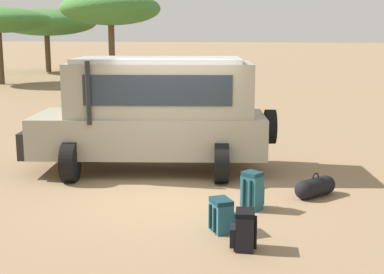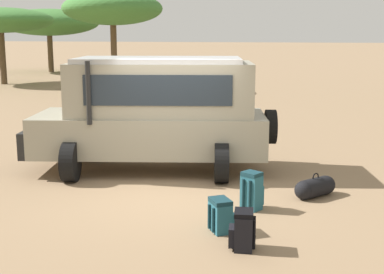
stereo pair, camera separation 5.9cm
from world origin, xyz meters
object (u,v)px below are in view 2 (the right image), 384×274
Objects in this scene: acacia_tree_far_left at (49,22)px; acacia_tree_centre_back at (113,9)px; acacia_tree_left_mid at (0,20)px; backpack_near_rear_wheel at (243,230)px; safari_vehicle at (155,111)px; duffel_bag_low_black_case at (315,187)px; backpack_beside_front_wheel at (221,216)px; backpack_cluster_center at (252,191)px.

acacia_tree_centre_back reaches higher than acacia_tree_far_left.
acacia_tree_far_left reaches higher than acacia_tree_left_mid.
acacia_tree_centre_back is at bearing 116.71° from backpack_near_rear_wheel.
safari_vehicle is 3.79m from duffel_bag_low_black_case.
backpack_near_rear_wheel is 0.69× the size of duffel_bag_low_black_case.
backpack_cluster_center is (0.32, 1.14, 0.07)m from backpack_beside_front_wheel.
safari_vehicle is 31.44m from acacia_tree_far_left.
acacia_tree_centre_back is (-10.41, 16.12, 3.95)m from duffel_bag_low_black_case.
acacia_tree_far_left is (-16.82, 26.46, 2.41)m from safari_vehicle.
backpack_beside_front_wheel is 20.73m from acacia_tree_centre_back.
acacia_tree_centre_back is at bearing -49.47° from acacia_tree_far_left.
acacia_tree_centre_back is at bearing 115.02° from safari_vehicle.
acacia_tree_left_mid reaches higher than backpack_near_rear_wheel.
safari_vehicle is 4.73m from backpack_near_rear_wheel.
backpack_cluster_center reaches higher than backpack_near_rear_wheel.
safari_vehicle is 1.05× the size of acacia_tree_centre_back.
backpack_cluster_center is 1.43m from duffel_bag_low_black_case.
acacia_tree_left_mid is at bearing 131.01° from safari_vehicle.
backpack_cluster_center is at bearing 74.45° from backpack_beside_front_wheel.
backpack_cluster_center is 1.73m from backpack_near_rear_wheel.
backpack_beside_front_wheel is 0.77× the size of backpack_cluster_center.
safari_vehicle is at bearing 122.28° from backpack_beside_front_wheel.
acacia_tree_far_left is at bearing 123.88° from backpack_cluster_center.
backpack_cluster_center is 0.82× the size of duffel_bag_low_black_case.
acacia_tree_left_mid is (-17.19, 20.78, 3.37)m from backpack_near_rear_wheel.
backpack_near_rear_wheel is 36.13m from acacia_tree_far_left.
safari_vehicle reaches higher than backpack_cluster_center.
backpack_near_rear_wheel is (0.10, -1.72, -0.05)m from backpack_cluster_center.
acacia_tree_far_left is at bearing 122.42° from backpack_beside_front_wheel.
safari_vehicle is 0.71× the size of acacia_tree_far_left.
safari_vehicle is 10.75× the size of backpack_beside_front_wheel.
backpack_cluster_center is 1.19× the size of backpack_near_rear_wheel.
acacia_tree_centre_back is at bearing 118.72° from backpack_cluster_center.
duffel_bag_low_black_case is (1.03, 0.98, -0.14)m from backpack_cluster_center.
acacia_tree_centre_back reaches higher than duffel_bag_low_black_case.
backpack_cluster_center is at bearing -56.12° from acacia_tree_far_left.
acacia_tree_centre_back is at bearing 122.84° from duffel_bag_low_black_case.
acacia_tree_centre_back is (-9.48, 18.83, 3.86)m from backpack_near_rear_wheel.
acacia_tree_far_left is 15.15m from acacia_tree_centre_back.
acacia_tree_centre_back reaches higher than backpack_cluster_center.
acacia_tree_centre_back is at bearing -14.16° from acacia_tree_left_mid.
acacia_tree_far_left is at bearing 122.44° from safari_vehicle.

